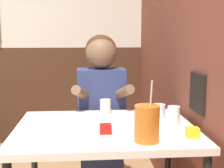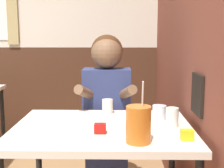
# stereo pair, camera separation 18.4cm
# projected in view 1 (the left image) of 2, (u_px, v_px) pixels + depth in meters

# --- Properties ---
(brick_wall_right) EXTENTS (0.08, 4.34, 2.70)m
(brick_wall_right) POSITION_uv_depth(u_px,v_px,m) (172.00, 20.00, 2.38)
(brick_wall_right) COLOR brown
(brick_wall_right) RESTS_ON ground_plane
(back_wall) EXTENTS (5.73, 0.09, 2.70)m
(back_wall) POSITION_uv_depth(u_px,v_px,m) (17.00, 24.00, 3.44)
(back_wall) COLOR beige
(back_wall) RESTS_ON ground_plane
(main_table) EXTENTS (0.98, 0.76, 0.74)m
(main_table) POSITION_uv_depth(u_px,v_px,m) (105.00, 139.00, 1.73)
(main_table) COLOR beige
(main_table) RESTS_ON ground_plane
(person_seated) EXTENTS (0.42, 0.42, 1.24)m
(person_seated) POSITION_uv_depth(u_px,v_px,m) (101.00, 113.00, 2.27)
(person_seated) COLOR navy
(person_seated) RESTS_ON ground_plane
(cocktail_pitcher) EXTENTS (0.12, 0.12, 0.29)m
(cocktail_pitcher) POSITION_uv_depth(u_px,v_px,m) (147.00, 124.00, 1.46)
(cocktail_pitcher) COLOR #C6661E
(cocktail_pitcher) RESTS_ON main_table
(glass_near_pitcher) EXTENTS (0.08, 0.08, 0.09)m
(glass_near_pitcher) POSITION_uv_depth(u_px,v_px,m) (158.00, 111.00, 1.88)
(glass_near_pitcher) COLOR silver
(glass_near_pitcher) RESTS_ON main_table
(glass_center) EXTENTS (0.07, 0.07, 0.11)m
(glass_center) POSITION_uv_depth(u_px,v_px,m) (174.00, 116.00, 1.74)
(glass_center) COLOR silver
(glass_center) RESTS_ON main_table
(glass_far_side) EXTENTS (0.07, 0.07, 0.09)m
(glass_far_side) POSITION_uv_depth(u_px,v_px,m) (105.00, 106.00, 2.00)
(glass_far_side) COLOR silver
(glass_far_side) RESTS_ON main_table
(condiment_ketchup) EXTENTS (0.06, 0.04, 0.05)m
(condiment_ketchup) POSITION_uv_depth(u_px,v_px,m) (106.00, 129.00, 1.59)
(condiment_ketchup) COLOR #B7140F
(condiment_ketchup) RESTS_ON main_table
(condiment_mustard) EXTENTS (0.06, 0.04, 0.05)m
(condiment_mustard) POSITION_uv_depth(u_px,v_px,m) (193.00, 132.00, 1.53)
(condiment_mustard) COLOR yellow
(condiment_mustard) RESTS_ON main_table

